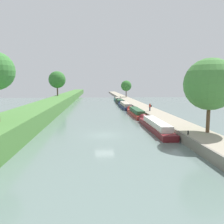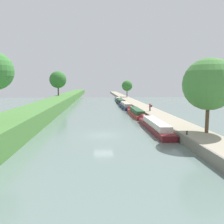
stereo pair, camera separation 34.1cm
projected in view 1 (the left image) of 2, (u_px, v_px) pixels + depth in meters
ground_plane at (104, 135)px, 29.97m from camera, size 160.00×160.00×0.00m
left_grassy_bank at (11, 127)px, 28.89m from camera, size 6.05×260.00×2.59m
right_towpath at (185, 130)px, 30.73m from camera, size 3.97×260.00×1.08m
stone_quay at (170, 130)px, 30.56m from camera, size 0.25×260.00×1.13m
narrowboat_maroon at (154, 125)px, 33.70m from camera, size 1.93×15.46×2.10m
narrowboat_red at (135, 112)px, 48.85m from camera, size 1.95×14.62×2.10m
narrowboat_navy at (125, 105)px, 64.20m from camera, size 2.12×16.58×2.19m
narrowboat_black at (120, 102)px, 78.00m from camera, size 2.17×10.49×2.06m
narrowboat_teal at (117, 99)px, 88.30m from camera, size 1.87×10.26×1.93m
tree_rightbank_near at (210, 84)px, 26.05m from camera, size 6.00×6.00×8.65m
tree_rightbank_midnear at (126, 86)px, 95.69m from camera, size 4.45×4.45×6.92m
tree_leftbank_upstream at (57, 80)px, 78.36m from camera, size 5.84×5.84×8.41m
person_walking at (150, 107)px, 47.22m from camera, size 0.34×0.34×1.66m
mooring_bollard_near at (188, 133)px, 25.53m from camera, size 0.16×0.16×0.45m
mooring_bollard_far at (120, 97)px, 93.12m from camera, size 0.16×0.16×0.45m
park_bench at (150, 105)px, 55.79m from camera, size 0.44×1.50×0.47m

